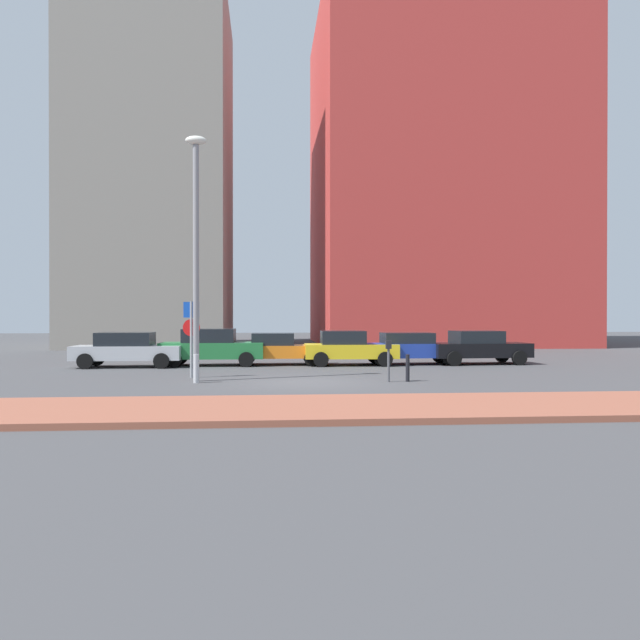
% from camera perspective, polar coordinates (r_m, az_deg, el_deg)
% --- Properties ---
extents(ground_plane, '(120.00, 120.00, 0.00)m').
position_cam_1_polar(ground_plane, '(20.71, -1.45, -5.63)').
color(ground_plane, '#424244').
extents(sidewalk_brick, '(40.00, 3.96, 0.14)m').
position_cam_1_polar(sidewalk_brick, '(14.51, 0.08, -7.94)').
color(sidewalk_brick, '#93513D').
rests_on(sidewalk_brick, ground).
extents(parked_car_silver, '(4.50, 1.98, 1.46)m').
position_cam_1_polar(parked_car_silver, '(27.93, -16.93, -2.51)').
color(parked_car_silver, '#B7BABF').
rests_on(parked_car_silver, ground).
extents(parked_car_green, '(4.47, 2.00, 1.60)m').
position_cam_1_polar(parked_car_green, '(27.95, -9.72, -2.39)').
color(parked_car_green, '#237238').
rests_on(parked_car_green, ground).
extents(parked_car_orange, '(4.15, 1.96, 1.40)m').
position_cam_1_polar(parked_car_orange, '(28.06, -3.85, -2.57)').
color(parked_car_orange, orange).
rests_on(parked_car_orange, ground).
extents(parked_car_yellow, '(4.07, 2.10, 1.51)m').
position_cam_1_polar(parked_car_yellow, '(27.79, 2.59, -2.49)').
color(parked_car_yellow, gold).
rests_on(parked_car_yellow, ground).
extents(parked_car_blue, '(4.49, 1.96, 1.42)m').
position_cam_1_polar(parked_car_blue, '(28.54, 8.13, -2.47)').
color(parked_car_blue, '#1E389E').
rests_on(parked_car_blue, ground).
extents(parked_car_black, '(4.51, 2.21, 1.50)m').
position_cam_1_polar(parked_car_black, '(29.27, 14.04, -2.36)').
color(parked_car_black, black).
rests_on(parked_car_black, ground).
extents(parking_sign_post, '(0.60, 0.10, 2.68)m').
position_cam_1_polar(parking_sign_post, '(22.63, -11.49, -0.85)').
color(parking_sign_post, gray).
rests_on(parking_sign_post, ground).
extents(parking_meter, '(0.18, 0.14, 1.36)m').
position_cam_1_polar(parking_meter, '(20.92, 6.18, -3.14)').
color(parking_meter, '#4C4C51').
rests_on(parking_meter, ground).
extents(street_lamp, '(0.70, 0.36, 8.12)m').
position_cam_1_polar(street_lamp, '(21.53, -11.08, 7.13)').
color(street_lamp, gray).
rests_on(street_lamp, ground).
extents(traffic_bollard_near, '(0.17, 0.17, 0.93)m').
position_cam_1_polar(traffic_bollard_near, '(20.90, -11.07, -4.31)').
color(traffic_bollard_near, '#B7B7BC').
rests_on(traffic_bollard_near, ground).
extents(traffic_bollard_mid, '(0.13, 0.13, 0.90)m').
position_cam_1_polar(traffic_bollard_mid, '(21.12, 7.88, -4.30)').
color(traffic_bollard_mid, black).
rests_on(traffic_bollard_mid, ground).
extents(building_colorful_midrise, '(18.32, 17.63, 25.65)m').
position_cam_1_polar(building_colorful_midrise, '(51.57, 10.29, 12.31)').
color(building_colorful_midrise, '#BF3833').
rests_on(building_colorful_midrise, ground).
extents(building_under_construction, '(10.68, 12.63, 24.97)m').
position_cam_1_polar(building_under_construction, '(48.71, -14.66, 12.61)').
color(building_under_construction, gray).
rests_on(building_under_construction, ground).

